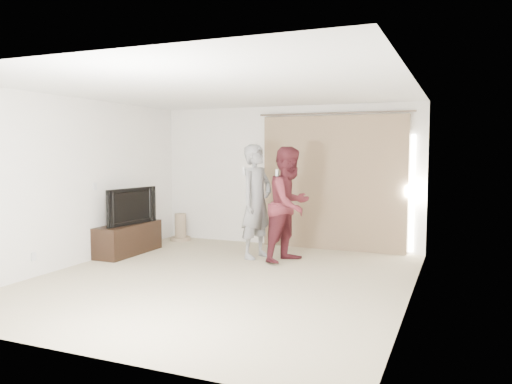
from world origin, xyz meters
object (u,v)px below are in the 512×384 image
(person_woman, at_px, (290,204))
(tv, at_px, (128,206))
(person_man, at_px, (257,201))
(tv_console, at_px, (128,239))

(person_woman, bearing_deg, tv, -169.71)
(person_man, bearing_deg, tv, -165.40)
(tv_console, relative_size, person_woman, 0.73)
(tv, distance_m, person_woman, 2.81)
(tv_console, xyz_separation_m, person_man, (2.17, 0.56, 0.68))
(person_woman, bearing_deg, person_man, 174.07)
(person_man, height_order, person_woman, person_man)
(tv_console, bearing_deg, person_man, 14.60)
(tv_console, height_order, person_woman, person_woman)
(person_man, xyz_separation_m, person_woman, (0.60, -0.06, -0.02))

